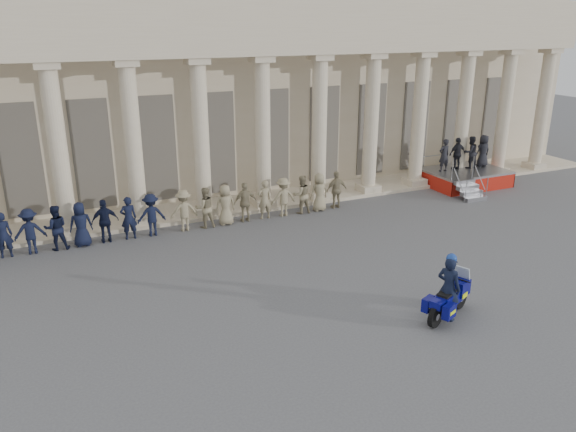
# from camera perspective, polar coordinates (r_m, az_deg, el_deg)

# --- Properties ---
(ground) EXTENTS (90.00, 90.00, 0.00)m
(ground) POSITION_cam_1_polar(r_m,az_deg,el_deg) (16.76, 3.80, -7.74)
(ground) COLOR #4B4B4D
(ground) RESTS_ON ground
(building) EXTENTS (40.00, 12.50, 9.00)m
(building) POSITION_cam_1_polar(r_m,az_deg,el_deg) (28.92, -10.25, 12.86)
(building) COLOR #C0AE90
(building) RESTS_ON ground
(officer_rank) EXTENTS (18.65, 0.61, 1.61)m
(officer_rank) POSITION_cam_1_polar(r_m,az_deg,el_deg) (21.18, -16.23, -0.24)
(officer_rank) COLOR black
(officer_rank) RESTS_ON ground
(reviewing_stand) EXTENTS (3.80, 3.75, 2.33)m
(reviewing_stand) POSITION_cam_1_polar(r_m,az_deg,el_deg) (28.46, 17.70, 5.27)
(reviewing_stand) COLOR gray
(reviewing_stand) RESTS_ON ground
(motorcycle) EXTENTS (1.90, 1.19, 1.29)m
(motorcycle) POSITION_cam_1_polar(r_m,az_deg,el_deg) (15.78, 16.06, -8.04)
(motorcycle) COLOR black
(motorcycle) RESTS_ON ground
(rider) EXTENTS (0.65, 0.77, 1.89)m
(rider) POSITION_cam_1_polar(r_m,az_deg,el_deg) (15.53, 16.01, -6.94)
(rider) COLOR black
(rider) RESTS_ON ground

